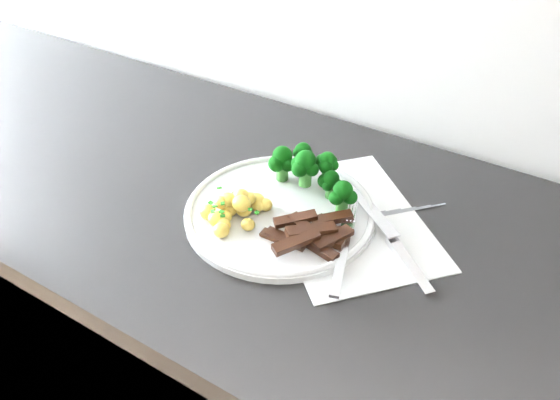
{
  "coord_description": "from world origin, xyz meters",
  "views": [
    {
      "loc": [
        0.14,
        1.09,
        1.48
      ],
      "look_at": [
        -0.21,
        1.66,
        0.96
      ],
      "focal_mm": 35.35,
      "sensor_mm": 36.0,
      "label": 1
    }
  ],
  "objects_px": {
    "recipe_paper": "(348,219)",
    "potatoes": "(237,207)",
    "plate": "(280,211)",
    "knife": "(398,249)",
    "broccoli": "(311,169)",
    "beef_strips": "(312,234)",
    "fork": "(343,250)"
  },
  "relations": [
    {
      "from": "recipe_paper",
      "to": "fork",
      "type": "bearing_deg",
      "value": -68.84
    },
    {
      "from": "recipe_paper",
      "to": "fork",
      "type": "height_order",
      "value": "fork"
    },
    {
      "from": "broccoli",
      "to": "beef_strips",
      "type": "relative_size",
      "value": 1.15
    },
    {
      "from": "plate",
      "to": "knife",
      "type": "height_order",
      "value": "knife"
    },
    {
      "from": "potatoes",
      "to": "fork",
      "type": "relative_size",
      "value": 0.56
    },
    {
      "from": "beef_strips",
      "to": "fork",
      "type": "xyz_separation_m",
      "value": [
        0.05,
        -0.0,
        -0.0
      ]
    },
    {
      "from": "beef_strips",
      "to": "broccoli",
      "type": "bearing_deg",
      "value": 119.67
    },
    {
      "from": "potatoes",
      "to": "fork",
      "type": "height_order",
      "value": "potatoes"
    },
    {
      "from": "fork",
      "to": "knife",
      "type": "distance_m",
      "value": 0.08
    },
    {
      "from": "broccoli",
      "to": "potatoes",
      "type": "height_order",
      "value": "broccoli"
    },
    {
      "from": "fork",
      "to": "beef_strips",
      "type": "bearing_deg",
      "value": 176.87
    },
    {
      "from": "potatoes",
      "to": "knife",
      "type": "bearing_deg",
      "value": 14.05
    },
    {
      "from": "plate",
      "to": "potatoes",
      "type": "distance_m",
      "value": 0.07
    },
    {
      "from": "recipe_paper",
      "to": "beef_strips",
      "type": "relative_size",
      "value": 2.6
    },
    {
      "from": "recipe_paper",
      "to": "fork",
      "type": "distance_m",
      "value": 0.09
    },
    {
      "from": "fork",
      "to": "knife",
      "type": "xyz_separation_m",
      "value": [
        0.06,
        0.05,
        -0.01
      ]
    },
    {
      "from": "plate",
      "to": "broccoli",
      "type": "xyz_separation_m",
      "value": [
        0.01,
        0.07,
        0.04
      ]
    },
    {
      "from": "recipe_paper",
      "to": "potatoes",
      "type": "relative_size",
      "value": 3.42
    },
    {
      "from": "fork",
      "to": "knife",
      "type": "bearing_deg",
      "value": 40.31
    },
    {
      "from": "fork",
      "to": "recipe_paper",
      "type": "bearing_deg",
      "value": 111.16
    },
    {
      "from": "recipe_paper",
      "to": "broccoli",
      "type": "bearing_deg",
      "value": 162.22
    },
    {
      "from": "potatoes",
      "to": "knife",
      "type": "distance_m",
      "value": 0.25
    },
    {
      "from": "recipe_paper",
      "to": "broccoli",
      "type": "height_order",
      "value": "broccoli"
    },
    {
      "from": "plate",
      "to": "fork",
      "type": "bearing_deg",
      "value": -16.76
    },
    {
      "from": "potatoes",
      "to": "recipe_paper",
      "type": "bearing_deg",
      "value": 32.53
    },
    {
      "from": "potatoes",
      "to": "beef_strips",
      "type": "bearing_deg",
      "value": 4.61
    },
    {
      "from": "broccoli",
      "to": "beef_strips",
      "type": "bearing_deg",
      "value": -60.33
    },
    {
      "from": "recipe_paper",
      "to": "plate",
      "type": "distance_m",
      "value": 0.11
    },
    {
      "from": "recipe_paper",
      "to": "plate",
      "type": "xyz_separation_m",
      "value": [
        -0.1,
        -0.05,
        0.01
      ]
    },
    {
      "from": "recipe_paper",
      "to": "potatoes",
      "type": "xyz_separation_m",
      "value": [
        -0.15,
        -0.09,
        0.02
      ]
    },
    {
      "from": "beef_strips",
      "to": "fork",
      "type": "height_order",
      "value": "beef_strips"
    },
    {
      "from": "potatoes",
      "to": "knife",
      "type": "height_order",
      "value": "potatoes"
    }
  ]
}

